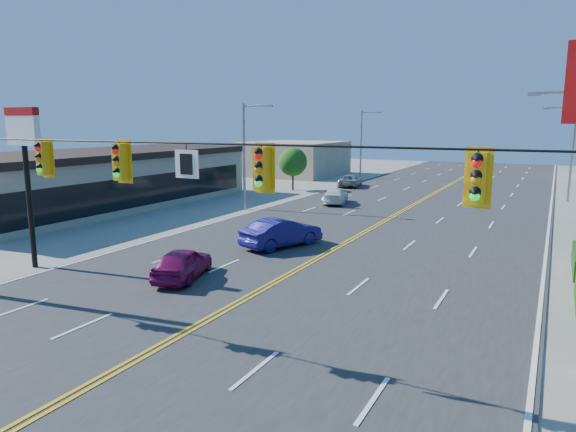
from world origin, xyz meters
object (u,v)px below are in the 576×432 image
at_px(signal_span, 150,183).
at_px(car_blue, 282,234).
at_px(car_magenta, 183,264).
at_px(pizza_hut_sign, 25,154).
at_px(car_white, 335,197).
at_px(car_silver, 350,181).

distance_m(signal_span, car_blue, 13.47).
bearing_deg(car_magenta, pizza_hut_sign, -4.66).
bearing_deg(car_magenta, car_white, -101.75).
distance_m(pizza_hut_sign, car_silver, 35.44).
distance_m(pizza_hut_sign, car_blue, 12.70).
height_order(pizza_hut_sign, car_blue, pizza_hut_sign).
height_order(car_white, car_silver, car_white).
xyz_separation_m(pizza_hut_sign, car_silver, (2.09, 35.08, -4.56)).
relative_size(car_blue, car_silver, 1.04).
relative_size(car_white, car_silver, 0.97).
bearing_deg(car_silver, signal_span, 90.90).
bearing_deg(car_white, pizza_hut_sign, 62.63).
bearing_deg(pizza_hut_sign, signal_span, -20.19).
relative_size(signal_span, car_magenta, 6.30).
relative_size(car_magenta, car_silver, 0.87).
xyz_separation_m(signal_span, pizza_hut_sign, (-10.88, 4.00, 0.30)).
bearing_deg(car_blue, signal_span, 122.52).
bearing_deg(car_blue, car_white, -57.36).
distance_m(pizza_hut_sign, car_magenta, 8.72).
height_order(pizza_hut_sign, car_silver, pizza_hut_sign).
height_order(pizza_hut_sign, car_white, pizza_hut_sign).
bearing_deg(signal_span, car_white, 101.76).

